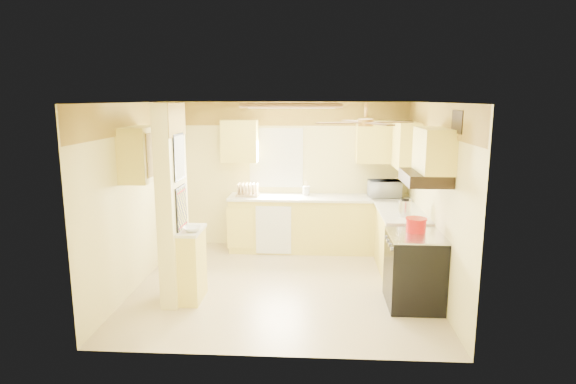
# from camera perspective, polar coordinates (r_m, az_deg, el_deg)

# --- Properties ---
(floor) EXTENTS (4.00, 4.00, 0.00)m
(floor) POSITION_cam_1_polar(r_m,az_deg,el_deg) (6.82, -0.55, -10.95)
(floor) COLOR #CBB48D
(floor) RESTS_ON ground
(ceiling) EXTENTS (4.00, 4.00, 0.00)m
(ceiling) POSITION_cam_1_polar(r_m,az_deg,el_deg) (6.33, -0.60, 10.55)
(ceiling) COLOR white
(ceiling) RESTS_ON wall_back
(wall_back) EXTENTS (4.00, 0.00, 4.00)m
(wall_back) POSITION_cam_1_polar(r_m,az_deg,el_deg) (8.33, 0.32, 2.02)
(wall_back) COLOR #F4E695
(wall_back) RESTS_ON floor
(wall_front) EXTENTS (4.00, 0.00, 4.00)m
(wall_front) POSITION_cam_1_polar(r_m,az_deg,el_deg) (4.62, -2.20, -5.34)
(wall_front) COLOR #F4E695
(wall_front) RESTS_ON floor
(wall_left) EXTENTS (0.00, 3.80, 3.80)m
(wall_left) POSITION_cam_1_polar(r_m,az_deg,el_deg) (6.89, -17.41, -0.38)
(wall_left) COLOR #F4E695
(wall_left) RESTS_ON floor
(wall_right) EXTENTS (0.00, 3.80, 3.80)m
(wall_right) POSITION_cam_1_polar(r_m,az_deg,el_deg) (6.63, 16.94, -0.78)
(wall_right) COLOR #F4E695
(wall_right) RESTS_ON floor
(wallpaper_border) EXTENTS (4.00, 0.02, 0.40)m
(wallpaper_border) POSITION_cam_1_polar(r_m,az_deg,el_deg) (8.21, 0.32, 9.26)
(wallpaper_border) COLOR gold
(wallpaper_border) RESTS_ON wall_back
(partition_column) EXTENTS (0.20, 0.70, 2.50)m
(partition_column) POSITION_cam_1_polar(r_m,az_deg,el_deg) (6.17, -13.54, -1.46)
(partition_column) COLOR #F4E695
(partition_column) RESTS_ON floor
(partition_ledge) EXTENTS (0.25, 0.55, 0.90)m
(partition_ledge) POSITION_cam_1_polar(r_m,az_deg,el_deg) (6.33, -11.29, -8.59)
(partition_ledge) COLOR #FFEB64
(partition_ledge) RESTS_ON floor
(ledge_top) EXTENTS (0.28, 0.58, 0.04)m
(ledge_top) POSITION_cam_1_polar(r_m,az_deg,el_deg) (6.19, -11.45, -4.49)
(ledge_top) COLOR silver
(ledge_top) RESTS_ON partition_ledge
(lower_cabinets_back) EXTENTS (3.00, 0.60, 0.90)m
(lower_cabinets_back) POSITION_cam_1_polar(r_m,az_deg,el_deg) (8.19, 3.71, -3.88)
(lower_cabinets_back) COLOR #FFEB64
(lower_cabinets_back) RESTS_ON floor
(lower_cabinets_right) EXTENTS (0.60, 1.40, 0.90)m
(lower_cabinets_right) POSITION_cam_1_polar(r_m,az_deg,el_deg) (7.33, 13.22, -5.94)
(lower_cabinets_right) COLOR #FFEB64
(lower_cabinets_right) RESTS_ON floor
(countertop_back) EXTENTS (3.04, 0.64, 0.04)m
(countertop_back) POSITION_cam_1_polar(r_m,az_deg,el_deg) (8.07, 3.75, -0.68)
(countertop_back) COLOR silver
(countertop_back) RESTS_ON lower_cabinets_back
(countertop_right) EXTENTS (0.64, 1.44, 0.04)m
(countertop_right) POSITION_cam_1_polar(r_m,az_deg,el_deg) (7.21, 13.30, -2.36)
(countertop_right) COLOR silver
(countertop_right) RESTS_ON lower_cabinets_right
(dishwasher_panel) EXTENTS (0.58, 0.02, 0.80)m
(dishwasher_panel) POSITION_cam_1_polar(r_m,az_deg,el_deg) (7.92, -1.73, -4.53)
(dishwasher_panel) COLOR white
(dishwasher_panel) RESTS_ON lower_cabinets_back
(window) EXTENTS (0.92, 0.02, 1.02)m
(window) POSITION_cam_1_polar(r_m,az_deg,el_deg) (8.29, -1.41, 4.07)
(window) COLOR white
(window) RESTS_ON wall_back
(upper_cab_back_left) EXTENTS (0.60, 0.35, 0.70)m
(upper_cab_back_left) POSITION_cam_1_polar(r_m,az_deg,el_deg) (8.17, -5.74, 6.03)
(upper_cab_back_left) COLOR #FFEB64
(upper_cab_back_left) RESTS_ON wall_back
(upper_cab_back_right) EXTENTS (0.90, 0.35, 0.70)m
(upper_cab_back_right) POSITION_cam_1_polar(r_m,az_deg,el_deg) (8.14, 11.27, 5.86)
(upper_cab_back_right) COLOR #FFEB64
(upper_cab_back_right) RESTS_ON wall_back
(upper_cab_right) EXTENTS (0.35, 1.00, 0.70)m
(upper_cab_right) POSITION_cam_1_polar(r_m,az_deg,el_deg) (7.72, 13.78, 5.49)
(upper_cab_right) COLOR #FFEB64
(upper_cab_right) RESTS_ON wall_right
(upper_cab_left_wall) EXTENTS (0.35, 0.75, 0.70)m
(upper_cab_left_wall) POSITION_cam_1_polar(r_m,az_deg,el_deg) (6.51, -17.04, 4.35)
(upper_cab_left_wall) COLOR #FFEB64
(upper_cab_left_wall) RESTS_ON wall_left
(upper_cab_over_stove) EXTENTS (0.35, 0.76, 0.52)m
(upper_cab_over_stove) POSITION_cam_1_polar(r_m,az_deg,el_deg) (5.96, 16.89, 4.76)
(upper_cab_over_stove) COLOR #FFEB64
(upper_cab_over_stove) RESTS_ON wall_right
(stove) EXTENTS (0.68, 0.77, 0.92)m
(stove) POSITION_cam_1_polar(r_m,az_deg,el_deg) (6.25, 14.72, -8.89)
(stove) COLOR black
(stove) RESTS_ON floor
(range_hood) EXTENTS (0.50, 0.76, 0.14)m
(range_hood) POSITION_cam_1_polar(r_m,az_deg,el_deg) (5.98, 15.92, 1.64)
(range_hood) COLOR black
(range_hood) RESTS_ON upper_cab_over_stove
(poster_menu) EXTENTS (0.02, 0.42, 0.57)m
(poster_menu) POSITION_cam_1_polar(r_m,az_deg,el_deg) (6.04, -12.78, 4.08)
(poster_menu) COLOR black
(poster_menu) RESTS_ON partition_column
(poster_nashville) EXTENTS (0.02, 0.42, 0.57)m
(poster_nashville) POSITION_cam_1_polar(r_m,az_deg,el_deg) (6.15, -12.53, -1.94)
(poster_nashville) COLOR black
(poster_nashville) RESTS_ON partition_column
(ceiling_light_panel) EXTENTS (1.35, 0.95, 0.06)m
(ceiling_light_panel) POSITION_cam_1_polar(r_m,az_deg,el_deg) (6.82, 0.55, 10.21)
(ceiling_light_panel) COLOR brown
(ceiling_light_panel) RESTS_ON ceiling
(ceiling_fan) EXTENTS (1.15, 1.15, 0.26)m
(ceiling_fan) POSITION_cam_1_polar(r_m,az_deg,el_deg) (5.65, 9.19, 8.19)
(ceiling_fan) COLOR gold
(ceiling_fan) RESTS_ON ceiling
(vent_grate) EXTENTS (0.02, 0.40, 0.25)m
(vent_grate) POSITION_cam_1_polar(r_m,az_deg,el_deg) (5.63, 19.46, 7.85)
(vent_grate) COLOR black
(vent_grate) RESTS_ON wall_right
(microwave) EXTENTS (0.55, 0.40, 0.28)m
(microwave) POSITION_cam_1_polar(r_m,az_deg,el_deg) (8.13, 11.36, 0.38)
(microwave) COLOR white
(microwave) RESTS_ON countertop_back
(bowl) EXTENTS (0.28, 0.28, 0.06)m
(bowl) POSITION_cam_1_polar(r_m,az_deg,el_deg) (6.07, -11.29, -4.33)
(bowl) COLOR white
(bowl) RESTS_ON ledge_top
(dutch_oven) EXTENTS (0.26, 0.26, 0.18)m
(dutch_oven) POSITION_cam_1_polar(r_m,az_deg,el_deg) (6.22, 14.94, -3.77)
(dutch_oven) COLOR red
(dutch_oven) RESTS_ON stove
(kettle) EXTENTS (0.17, 0.17, 0.26)m
(kettle) POSITION_cam_1_polar(r_m,az_deg,el_deg) (6.87, 13.67, -1.83)
(kettle) COLOR silver
(kettle) RESTS_ON countertop_right
(dish_rack) EXTENTS (0.38, 0.29, 0.21)m
(dish_rack) POSITION_cam_1_polar(r_m,az_deg,el_deg) (8.11, -4.81, 0.06)
(dish_rack) COLOR tan
(dish_rack) RESTS_ON countertop_back
(utensil_crock) EXTENTS (0.12, 0.12, 0.24)m
(utensil_crock) POSITION_cam_1_polar(r_m,az_deg,el_deg) (8.16, 2.17, 0.19)
(utensil_crock) COLOR white
(utensil_crock) RESTS_ON countertop_back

